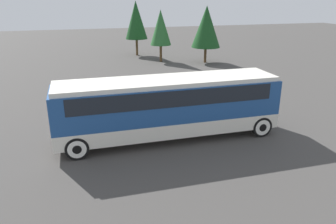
{
  "coord_description": "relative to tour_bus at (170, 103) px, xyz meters",
  "views": [
    {
      "loc": [
        -4.32,
        -15.23,
        7.14
      ],
      "look_at": [
        0.0,
        0.0,
        1.43
      ],
      "focal_mm": 35.0,
      "sensor_mm": 36.0,
      "label": 1
    }
  ],
  "objects": [
    {
      "name": "tree_left",
      "position": [
        9.38,
        18.36,
        1.93
      ],
      "size": [
        3.11,
        3.11,
        6.05
      ],
      "color": "brown",
      "rests_on": "ground_plane"
    },
    {
      "name": "parked_car_near",
      "position": [
        3.74,
        6.58,
        -1.23
      ],
      "size": [
        4.48,
        1.97,
        1.4
      ],
      "color": "black",
      "rests_on": "ground_plane"
    },
    {
      "name": "tree_right",
      "position": [
        4.8,
        20.2,
        1.78
      ],
      "size": [
        2.3,
        2.3,
        5.61
      ],
      "color": "brown",
      "rests_on": "ground_plane"
    },
    {
      "name": "tour_bus",
      "position": [
        0.0,
        0.0,
        0.0
      ],
      "size": [
        11.38,
        2.69,
        3.19
      ],
      "color": "silver",
      "rests_on": "ground_plane"
    },
    {
      "name": "tree_center",
      "position": [
        2.98,
        24.88,
        2.29
      ],
      "size": [
        2.65,
        2.65,
        6.45
      ],
      "color": "brown",
      "rests_on": "ground_plane"
    },
    {
      "name": "parked_car_far",
      "position": [
        -2.5,
        5.06,
        -1.22
      ],
      "size": [
        4.16,
        1.84,
        1.42
      ],
      "color": "maroon",
      "rests_on": "ground_plane"
    },
    {
      "name": "ground_plane",
      "position": [
        -0.1,
        0.0,
        -1.93
      ],
      "size": [
        120.0,
        120.0,
        0.0
      ],
      "primitive_type": "plane",
      "color": "#423F3D"
    },
    {
      "name": "parked_car_mid",
      "position": [
        -0.72,
        7.46,
        -1.24
      ],
      "size": [
        4.21,
        1.83,
        1.38
      ],
      "color": "navy",
      "rests_on": "ground_plane"
    }
  ]
}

